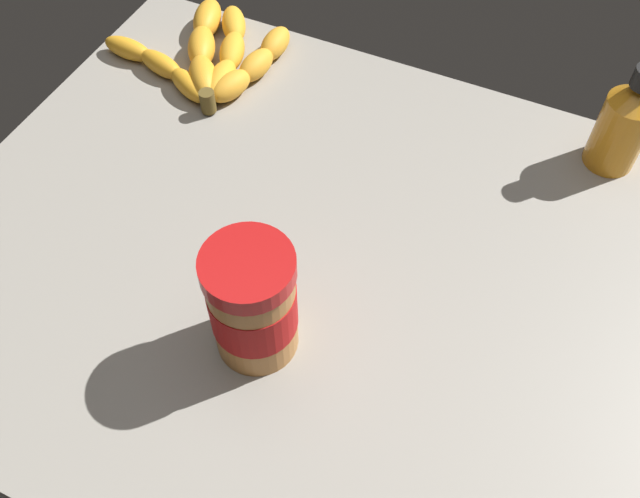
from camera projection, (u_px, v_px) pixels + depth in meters
The scene contains 4 objects.
ground_plane at pixel (364, 288), 76.87cm from camera, with size 98.25×69.65×4.55cm, color gray.
banana_bunch at pixel (213, 56), 94.25cm from camera, with size 23.69×20.59×3.73cm.
peanut_butter_jar at pixel (253, 304), 64.90cm from camera, with size 8.63×8.63×13.94cm.
honey_bottle at pixel (625, 123), 80.14cm from camera, with size 6.03×6.03×14.02cm.
Camera 1 is at (-13.24, 39.89, 62.41)cm, focal length 39.01 mm.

